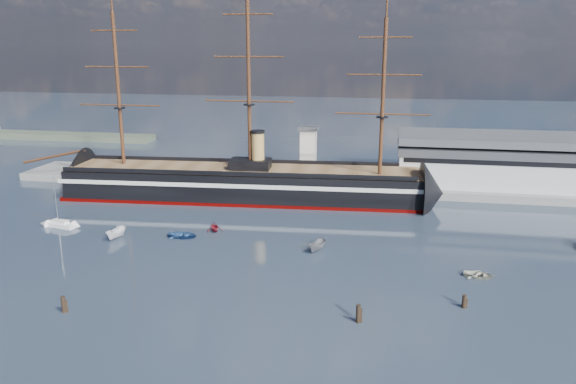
# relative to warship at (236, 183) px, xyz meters

# --- Properties ---
(ground) EXTENTS (600.00, 600.00, 0.00)m
(ground) POSITION_rel_warship_xyz_m (13.42, -20.00, -4.04)
(ground) COLOR #243043
(ground) RESTS_ON ground
(quay) EXTENTS (180.00, 18.00, 2.00)m
(quay) POSITION_rel_warship_xyz_m (23.42, 16.00, -4.04)
(quay) COLOR slate
(quay) RESTS_ON ground
(warehouse) EXTENTS (63.00, 21.00, 11.60)m
(warehouse) POSITION_rel_warship_xyz_m (71.42, 20.00, 3.95)
(warehouse) COLOR #B7BABC
(warehouse) RESTS_ON ground
(quay_tower) EXTENTS (5.00, 5.00, 15.00)m
(quay_tower) POSITION_rel_warship_xyz_m (16.42, 13.00, 5.72)
(quay_tower) COLOR silver
(quay_tower) RESTS_ON ground
(warship) EXTENTS (113.37, 21.98, 53.94)m
(warship) POSITION_rel_warship_xyz_m (0.00, 0.00, 0.00)
(warship) COLOR black
(warship) RESTS_ON ground
(sailboat) EXTENTS (7.30, 3.64, 11.22)m
(sailboat) POSITION_rel_warship_xyz_m (-30.86, -29.48, -3.32)
(sailboat) COLOR white
(sailboat) RESTS_ON ground
(motorboat_a) EXTENTS (6.95, 3.43, 2.66)m
(motorboat_a) POSITION_rel_warship_xyz_m (-15.53, -34.15, -4.04)
(motorboat_a) COLOR white
(motorboat_a) RESTS_ON ground
(motorboat_b) EXTENTS (1.65, 3.83, 1.76)m
(motorboat_b) POSITION_rel_warship_xyz_m (-2.56, -31.21, -4.04)
(motorboat_b) COLOR #2C4F88
(motorboat_b) RESTS_ON ground
(motorboat_c) EXTENTS (6.47, 4.39, 2.43)m
(motorboat_c) POSITION_rel_warship_xyz_m (25.31, -33.66, -4.04)
(motorboat_c) COLOR gray
(motorboat_c) RESTS_ON ground
(motorboat_d) EXTENTS (6.65, 5.55, 2.26)m
(motorboat_d) POSITION_rel_warship_xyz_m (2.53, -26.09, -4.04)
(motorboat_d) COLOR maroon
(motorboat_d) RESTS_ON ground
(motorboat_e) EXTENTS (1.82, 3.31, 1.46)m
(motorboat_e) POSITION_rel_warship_xyz_m (53.71, -40.96, -4.04)
(motorboat_e) COLOR beige
(motorboat_e) RESTS_ON ground
(piling_near_left) EXTENTS (0.64, 0.64, 3.24)m
(piling_near_left) POSITION_rel_warship_xyz_m (-7.80, -65.40, -4.04)
(piling_near_left) COLOR black
(piling_near_left) RESTS_ON ground
(piling_near_right) EXTENTS (0.64, 0.64, 3.43)m
(piling_near_right) POSITION_rel_warship_xyz_m (34.74, -60.55, -4.04)
(piling_near_right) COLOR black
(piling_near_right) RESTS_ON ground
(piling_far_right) EXTENTS (0.64, 0.64, 2.73)m
(piling_far_right) POSITION_rel_warship_xyz_m (49.93, -53.02, -4.04)
(piling_far_right) COLOR black
(piling_far_right) RESTS_ON ground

